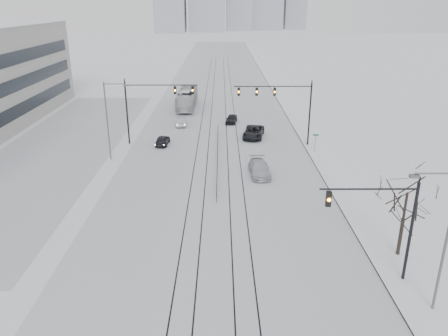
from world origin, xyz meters
The scene contains 19 objects.
road centered at (0.00, 60.00, 0.01)m, with size 22.00×260.00×0.02m, color silver.
sidewalk_east centered at (13.50, 60.00, 0.08)m, with size 5.00×260.00×0.16m, color silver.
curb centered at (11.05, 60.00, 0.06)m, with size 0.10×260.00×0.12m, color gray.
parking_strip centered at (-20.00, 35.00, 0.01)m, with size 14.00×60.00×0.03m, color silver.
tram_rails centered at (0.00, 40.00, 0.02)m, with size 5.30×180.00×0.01m.
traffic_mast_near centered at (10.79, 6.00, 4.56)m, with size 6.10×0.37×7.00m.
traffic_mast_ne centered at (8.15, 34.99, 5.76)m, with size 9.60×0.37×8.00m.
traffic_mast_nw centered at (-8.52, 36.00, 5.57)m, with size 9.10×0.37×8.00m.
street_light_east centered at (12.70, 3.00, 5.21)m, with size 2.73×0.25×9.00m.
street_light_west centered at (-12.20, 30.00, 5.21)m, with size 2.73×0.25×9.00m.
bare_tree centered at (13.20, 9.00, 4.49)m, with size 4.40×4.40×6.10m.
median_fence centered at (0.00, 30.00, 0.53)m, with size 0.06×24.00×1.00m.
street_sign centered at (11.80, 32.00, 1.61)m, with size 0.70×0.06×2.40m.
sedan_sb_inner centered at (-7.10, 35.37, 0.63)m, with size 1.50×3.73×1.27m, color black.
sedan_sb_outer centered at (-5.54, 44.75, 0.65)m, with size 1.38×3.96×1.31m, color #ABACB3.
sedan_nb_front centered at (4.82, 38.62, 0.76)m, with size 2.52×5.46×1.52m, color black.
sedan_nb_right centered at (4.49, 24.89, 0.72)m, with size 2.02×4.98×1.45m, color #B9BBC1.
sedan_nb_far centered at (2.00, 46.28, 0.62)m, with size 1.47×3.65×1.24m, color black.
box_truck centered at (-5.43, 56.40, 1.65)m, with size 2.78×11.87×3.31m, color #B6B8BA.
Camera 1 is at (0.43, -18.22, 17.22)m, focal length 35.00 mm.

